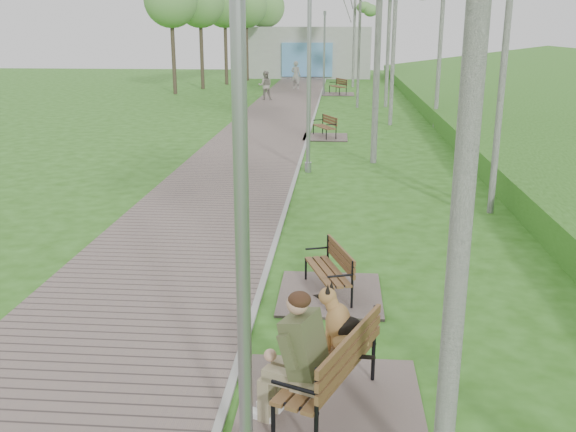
{
  "coord_description": "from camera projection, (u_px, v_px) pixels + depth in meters",
  "views": [
    {
      "loc": [
        1.17,
        -3.47,
        3.98
      ],
      "look_at": [
        0.42,
        5.85,
        1.22
      ],
      "focal_mm": 40.0,
      "sensor_mm": 36.0,
      "label": 1
    }
  ],
  "objects": [
    {
      "name": "bench_third",
      "position": [
        325.0,
        133.0,
        23.93
      ],
      "size": [
        1.64,
        1.82,
        1.0
      ],
      "color": "#72615C",
      "rests_on": "ground"
    },
    {
      "name": "pedestrian_far",
      "position": [
        265.0,
        86.0,
        36.0
      ],
      "size": [
        0.85,
        0.7,
        1.62
      ],
      "primitive_type": "imported",
      "rotation": [
        0.0,
        0.0,
        3.25
      ],
      "color": "gray",
      "rests_on": "ground"
    },
    {
      "name": "lamp_post_second",
      "position": [
        309.0,
        91.0,
        17.66
      ],
      "size": [
        0.19,
        0.19,
        4.92
      ],
      "color": "gray",
      "rests_on": "ground"
    },
    {
      "name": "bench_second",
      "position": [
        328.0,
        285.0,
        9.86
      ],
      "size": [
        1.57,
        1.75,
        0.96
      ],
      "color": "#72615C",
      "rests_on": "ground"
    },
    {
      "name": "walkway",
      "position": [
        265.0,
        132.0,
        25.22
      ],
      "size": [
        3.5,
        67.0,
        0.04
      ],
      "primitive_type": "cube",
      "color": "#72615C",
      "rests_on": "ground"
    },
    {
      "name": "lamp_post_near",
      "position": [
        242.0,
        211.0,
        5.3
      ],
      "size": [
        0.21,
        0.21,
        5.39
      ],
      "color": "gray",
      "rests_on": "ground"
    },
    {
      "name": "pedestrian_near",
      "position": [
        296.0,
        75.0,
        42.3
      ],
      "size": [
        0.79,
        0.66,
        1.84
      ],
      "primitive_type": "imported",
      "rotation": [
        0.0,
        0.0,
        2.76
      ],
      "color": "beige",
      "rests_on": "ground"
    },
    {
      "name": "building_north",
      "position": [
        309.0,
        52.0,
        52.81
      ],
      "size": [
        10.0,
        5.2,
        4.0
      ],
      "color": "#9E9E99",
      "rests_on": "ground"
    },
    {
      "name": "kerb",
      "position": [
        309.0,
        132.0,
        25.08
      ],
      "size": [
        0.1,
        67.0,
        0.05
      ],
      "primitive_type": "cube",
      "color": "#999993",
      "rests_on": "ground"
    },
    {
      "name": "lamp_post_third",
      "position": [
        324.0,
        56.0,
        38.37
      ],
      "size": [
        0.19,
        0.19,
        4.89
      ],
      "color": "gray",
      "rests_on": "ground"
    },
    {
      "name": "bench_main",
      "position": [
        322.0,
        373.0,
        6.73
      ],
      "size": [
        1.99,
        2.22,
        1.74
      ],
      "color": "#72615C",
      "rests_on": "ground"
    },
    {
      "name": "bench_far",
      "position": [
        338.0,
        91.0,
        39.27
      ],
      "size": [
        1.93,
        2.14,
        1.18
      ],
      "color": "#72615C",
      "rests_on": "ground"
    }
  ]
}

